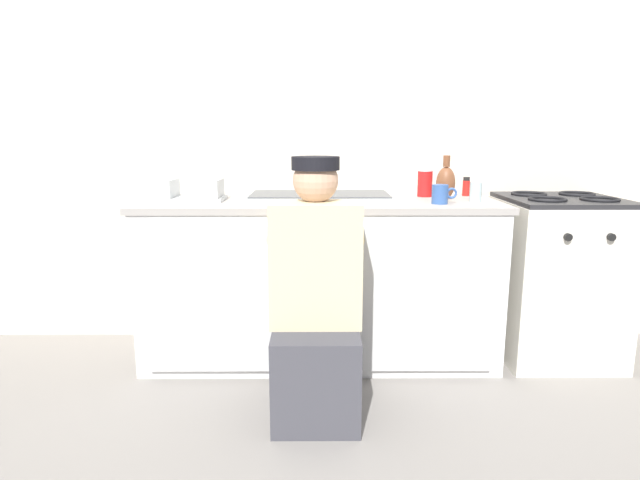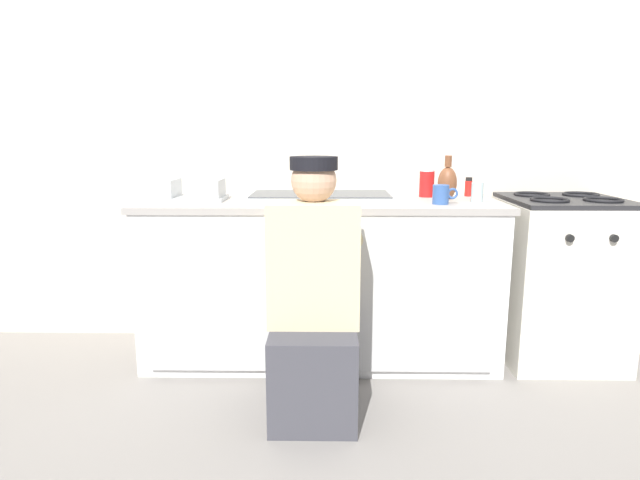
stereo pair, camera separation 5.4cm
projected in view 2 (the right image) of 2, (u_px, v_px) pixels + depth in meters
ground_plane at (320, 378)px, 2.66m from camera, size 12.00×12.00×0.00m
back_wall at (321, 124)px, 3.05m from camera, size 6.00×0.10×2.50m
counter_cabinet at (321, 283)px, 2.86m from camera, size 1.82×0.62×0.82m
countertop at (321, 203)px, 2.79m from camera, size 1.86×0.62×0.03m
sink_double_basin at (321, 197)px, 2.78m from camera, size 0.80×0.44×0.19m
stove_range at (558, 279)px, 2.85m from camera, size 0.58×0.62×0.88m
plumber_person at (314, 311)px, 2.26m from camera, size 0.42×0.61×1.10m
vase_decorative at (447, 182)px, 2.82m from camera, size 0.10×0.10×0.23m
dish_rack_tray at (199, 196)px, 2.79m from camera, size 0.28×0.22×0.11m
coffee_mug at (441, 194)px, 2.63m from camera, size 0.13×0.08×0.09m
soda_cup_red at (427, 183)px, 2.93m from camera, size 0.08×0.08×0.15m
water_glass at (477, 192)px, 2.71m from camera, size 0.06×0.06×0.10m
spice_bottle_red at (469, 187)px, 2.96m from camera, size 0.04×0.04×0.10m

